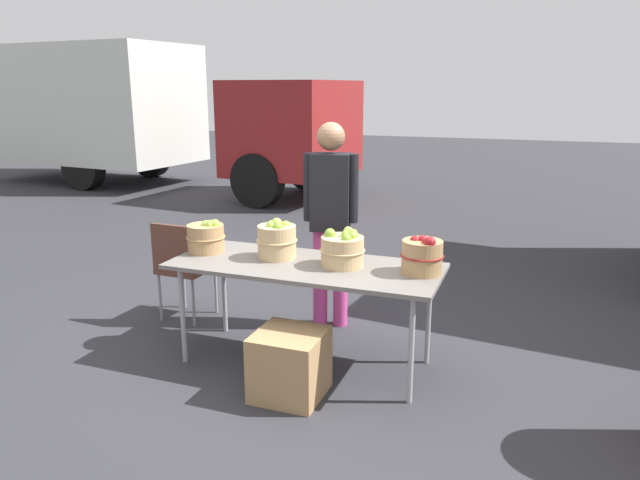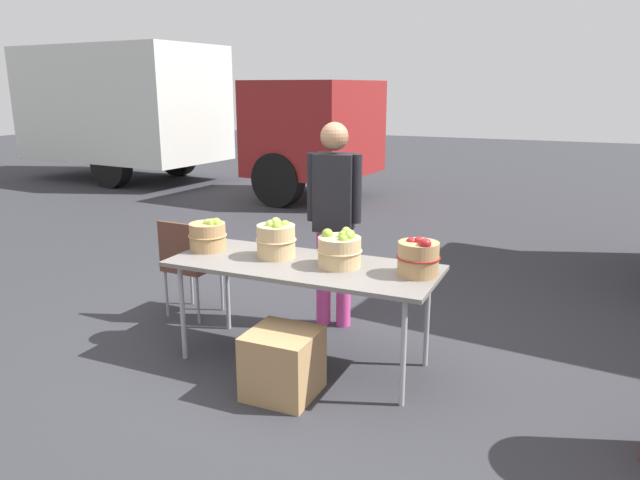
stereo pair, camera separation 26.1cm
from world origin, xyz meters
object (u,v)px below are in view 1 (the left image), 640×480
(produce_crate, at_px, (290,364))
(market_table, at_px, (305,270))
(apple_basket_green_2, at_px, (343,250))
(apple_basket_red_0, at_px, (422,256))
(vendor_adult, at_px, (331,209))
(box_truck, at_px, (134,110))
(apple_basket_green_0, at_px, (206,237))
(folding_chair, at_px, (182,263))
(apple_basket_green_1, at_px, (277,240))

(produce_crate, bearing_deg, market_table, 99.48)
(apple_basket_green_2, distance_m, apple_basket_red_0, 0.55)
(produce_crate, bearing_deg, vendor_adult, 97.11)
(vendor_adult, height_order, box_truck, box_truck)
(market_table, xyz_separation_m, apple_basket_green_2, (0.26, 0.05, 0.16))
(apple_basket_green_0, relative_size, folding_chair, 0.34)
(box_truck, bearing_deg, apple_basket_green_0, -43.94)
(apple_basket_green_2, distance_m, box_truck, 9.02)
(box_truck, distance_m, produce_crate, 9.34)
(apple_basket_green_1, relative_size, produce_crate, 0.68)
(market_table, xyz_separation_m, apple_basket_green_0, (-0.81, 0.04, 0.16))
(box_truck, bearing_deg, market_table, -40.11)
(vendor_adult, height_order, produce_crate, vendor_adult)
(market_table, relative_size, apple_basket_red_0, 6.58)
(apple_basket_red_0, relative_size, box_truck, 0.04)
(apple_basket_green_2, xyz_separation_m, vendor_adult, (-0.33, 0.69, 0.13))
(apple_basket_green_0, relative_size, box_truck, 0.04)
(apple_basket_green_1, bearing_deg, apple_basket_red_0, -0.08)
(apple_basket_green_1, xyz_separation_m, produce_crate, (0.33, -0.54, -0.67))
(apple_basket_red_0, relative_size, vendor_adult, 0.17)
(apple_basket_green_0, relative_size, apple_basket_red_0, 1.01)
(apple_basket_green_2, bearing_deg, apple_basket_green_1, 177.22)
(apple_basket_green_1, distance_m, vendor_adult, 0.70)
(vendor_adult, bearing_deg, apple_basket_green_0, 33.31)
(vendor_adult, xyz_separation_m, folding_chair, (-1.22, -0.34, -0.48))
(apple_basket_red_0, relative_size, folding_chair, 0.34)
(apple_basket_green_1, relative_size, folding_chair, 0.34)
(apple_basket_green_2, xyz_separation_m, apple_basket_red_0, (0.54, 0.02, 0.01))
(market_table, relative_size, apple_basket_green_1, 6.41)
(folding_chair, bearing_deg, apple_basket_green_0, 145.54)
(folding_chair, bearing_deg, apple_basket_green_1, 165.28)
(vendor_adult, relative_size, produce_crate, 3.89)
(apple_basket_red_0, xyz_separation_m, box_truck, (-7.01, 6.24, 0.62))
(box_truck, distance_m, folding_chair, 7.75)
(market_table, height_order, vendor_adult, vendor_adult)
(apple_basket_green_2, distance_m, vendor_adult, 0.78)
(market_table, xyz_separation_m, apple_basket_red_0, (0.81, 0.07, 0.17))
(apple_basket_red_0, distance_m, box_truck, 9.41)
(market_table, bearing_deg, folding_chair, 162.68)
(apple_basket_red_0, height_order, box_truck, box_truck)
(apple_basket_green_1, bearing_deg, apple_basket_green_0, -176.56)
(apple_basket_green_1, distance_m, produce_crate, 0.92)
(market_table, bearing_deg, apple_basket_green_1, 163.72)
(apple_basket_green_0, xyz_separation_m, apple_basket_red_0, (1.62, 0.03, 0.01))
(vendor_adult, distance_m, folding_chair, 1.35)
(vendor_adult, xyz_separation_m, produce_crate, (0.15, -1.21, -0.78))
(market_table, height_order, apple_basket_green_0, apple_basket_green_0)
(vendor_adult, relative_size, folding_chair, 1.96)
(apple_basket_green_0, relative_size, apple_basket_green_2, 0.93)
(apple_basket_green_0, xyz_separation_m, apple_basket_green_1, (0.56, 0.03, 0.02))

